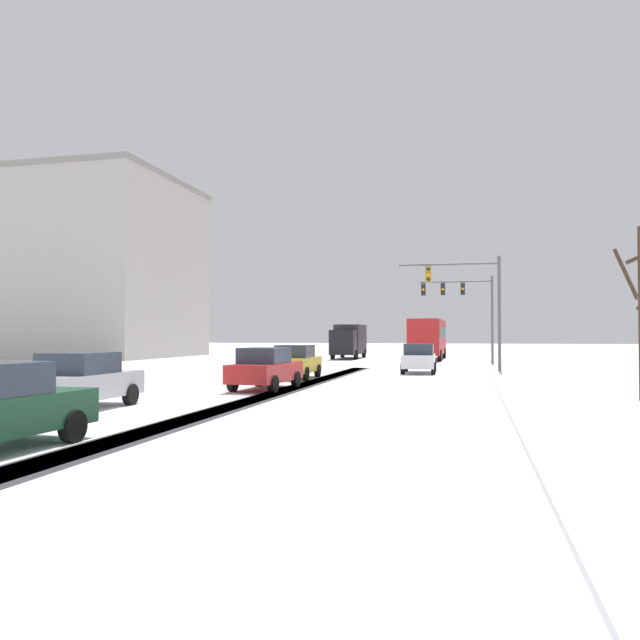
% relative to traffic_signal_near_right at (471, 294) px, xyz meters
% --- Properties ---
extents(wheel_track_left_lane, '(0.94, 36.76, 0.01)m').
position_rel_traffic_signal_near_right_xyz_m(wheel_track_left_lane, '(-6.99, -14.66, -4.40)').
color(wheel_track_left_lane, '#38383D').
rests_on(wheel_track_left_lane, ground).
extents(wheel_track_right_lane, '(1.10, 36.76, 0.01)m').
position_rel_traffic_signal_near_right_xyz_m(wheel_track_right_lane, '(-6.82, -14.66, -4.40)').
color(wheel_track_right_lane, '#38383D').
rests_on(wheel_track_right_lane, ground).
extents(sidewalk_kerb_right, '(4.00, 36.76, 0.12)m').
position_rel_traffic_signal_near_right_xyz_m(sidewalk_kerb_right, '(2.92, -16.33, -4.34)').
color(sidewalk_kerb_right, white).
rests_on(sidewalk_kerb_right, ground).
extents(traffic_signal_near_right, '(5.63, 0.45, 6.50)m').
position_rel_traffic_signal_near_right_xyz_m(traffic_signal_near_right, '(0.00, 0.00, 0.00)').
color(traffic_signal_near_right, '#56565B').
rests_on(traffic_signal_near_right, ground).
extents(traffic_signal_far_right, '(5.39, 0.43, 6.50)m').
position_rel_traffic_signal_near_right_xyz_m(traffic_signal_far_right, '(-0.60, 11.99, 0.37)').
color(traffic_signal_far_right, '#56565B').
rests_on(traffic_signal_far_right, ground).
extents(car_white_lead, '(1.94, 4.16, 1.62)m').
position_rel_traffic_signal_near_right_xyz_m(car_white_lead, '(-2.83, -1.00, -3.58)').
color(car_white_lead, silver).
rests_on(car_white_lead, ground).
extents(car_yellow_cab_second, '(1.90, 4.13, 1.62)m').
position_rel_traffic_signal_near_right_xyz_m(car_yellow_cab_second, '(-8.30, -6.79, -3.58)').
color(car_yellow_cab_second, yellow).
rests_on(car_yellow_cab_second, ground).
extents(car_red_third, '(2.01, 4.19, 1.62)m').
position_rel_traffic_signal_near_right_xyz_m(car_red_third, '(-7.79, -12.92, -3.58)').
color(car_red_third, red).
rests_on(car_red_third, ground).
extents(car_silver_fourth, '(1.90, 4.13, 1.62)m').
position_rel_traffic_signal_near_right_xyz_m(car_silver_fourth, '(-10.79, -20.36, -3.58)').
color(car_silver_fourth, '#B7BABF').
rests_on(car_silver_fourth, ground).
extents(bus_oncoming, '(2.73, 11.02, 3.38)m').
position_rel_traffic_signal_near_right_xyz_m(bus_oncoming, '(-3.60, 18.39, -2.41)').
color(bus_oncoming, '#B21E1E').
rests_on(bus_oncoming, ground).
extents(box_truck_delivery, '(2.41, 7.44, 3.02)m').
position_rel_traffic_signal_near_right_xyz_m(box_truck_delivery, '(-10.64, 19.10, -2.77)').
color(box_truck_delivery, black).
rests_on(box_truck_delivery, ground).
extents(office_building_far_left_block, '(23.14, 17.09, 16.94)m').
position_rel_traffic_signal_near_right_xyz_m(office_building_far_left_block, '(-38.53, 17.76, 4.07)').
color(office_building_far_left_block, '#B2ADA3').
rests_on(office_building_far_left_block, ground).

